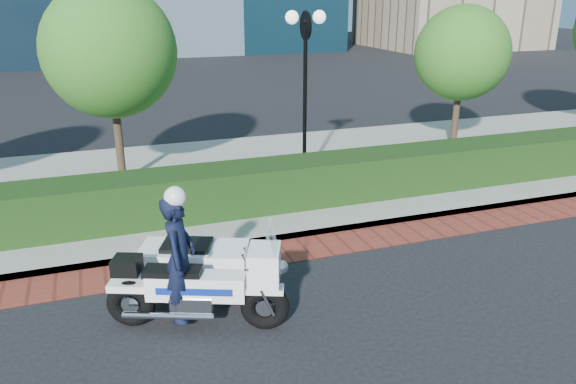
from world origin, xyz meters
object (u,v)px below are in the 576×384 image
object	(u,v)px
lamppost	(305,70)
tree_c	(462,53)
police_motorcycle	(194,269)
tree_b	(110,51)

from	to	relation	value
lamppost	tree_c	xyz separation A→B (m)	(5.50, 1.30, 0.09)
tree_c	police_motorcycle	world-z (taller)	tree_c
police_motorcycle	lamppost	bearing A→B (deg)	76.04
tree_b	police_motorcycle	world-z (taller)	tree_b
lamppost	tree_c	size ratio (longest dim) A/B	0.98
tree_c	police_motorcycle	bearing A→B (deg)	-144.79
lamppost	tree_b	size ratio (longest dim) A/B	0.86
lamppost	police_motorcycle	distance (m)	6.92
lamppost	police_motorcycle	world-z (taller)	lamppost
tree_b	tree_c	xyz separation A→B (m)	(10.00, -0.00, -0.39)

